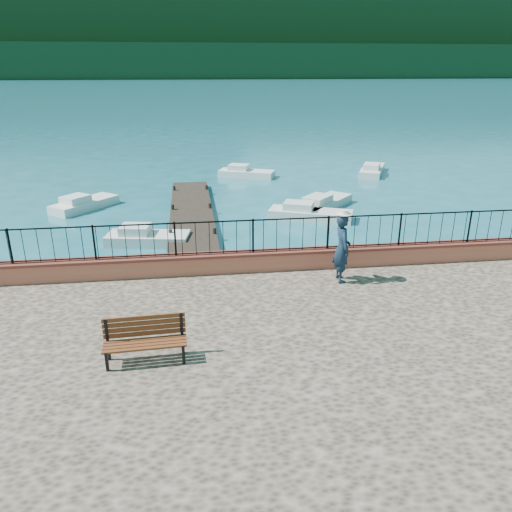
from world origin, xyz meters
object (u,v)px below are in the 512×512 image
object	(u,v)px
boat_2	(323,201)
boat_1	(311,211)
park_bench	(146,348)
boat_4	(247,171)
boat_5	(372,168)
boat_3	(84,201)
boat_0	(148,234)
person	(342,248)

from	to	relation	value
boat_2	boat_1	bearing A→B (deg)	-169.15
park_bench	boat_4	bearing A→B (deg)	75.76
boat_2	boat_5	xyz separation A→B (m)	(5.55, 8.10, 0.00)
boat_3	boat_5	size ratio (longest dim) A/B	0.87
boat_1	boat_5	bearing A→B (deg)	78.47
park_bench	boat_4	distance (m)	23.75
park_bench	boat_0	world-z (taller)	park_bench
park_bench	boat_5	world-z (taller)	park_bench
boat_0	boat_1	distance (m)	7.84
boat_0	boat_1	world-z (taller)	same
park_bench	person	bearing A→B (deg)	31.23
park_bench	boat_1	bearing A→B (deg)	60.77
park_bench	boat_2	distance (m)	16.93
park_bench	person	world-z (taller)	person
boat_0	boat_2	size ratio (longest dim) A/B	0.79
boat_1	boat_3	xyz separation A→B (m)	(-10.95, 3.32, 0.00)
boat_0	boat_2	bearing A→B (deg)	36.66
boat_2	boat_4	distance (m)	8.73
boat_2	boat_3	bearing A→B (deg)	125.10
boat_1	boat_2	world-z (taller)	same
park_bench	boat_3	xyz separation A→B (m)	(-4.30, 16.61, -1.08)
person	boat_1	distance (m)	10.16
boat_4	boat_1	bearing A→B (deg)	-56.68
park_bench	boat_5	distance (m)	26.68
boat_1	boat_5	size ratio (longest dim) A/B	0.97
boat_0	boat_4	world-z (taller)	same
park_bench	person	size ratio (longest dim) A/B	0.87
person	boat_0	world-z (taller)	person
person	boat_5	bearing A→B (deg)	-22.48
person	boat_0	size ratio (longest dim) A/B	0.58
person	boat_0	distance (m)	9.51
boat_3	boat_4	world-z (taller)	same
boat_0	person	bearing A→B (deg)	-41.71
boat_1	boat_4	world-z (taller)	same
person	boat_3	size ratio (longest dim) A/B	0.55
park_bench	boat_1	distance (m)	14.90
boat_3	boat_2	bearing A→B (deg)	-58.24
boat_1	person	bearing A→B (deg)	-76.63
boat_3	boat_5	world-z (taller)	same
boat_0	boat_4	xyz separation A→B (m)	(5.52, 12.53, 0.00)
boat_2	boat_3	xyz separation A→B (m)	(-12.03, 1.59, 0.00)
park_bench	boat_0	bearing A→B (deg)	91.38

